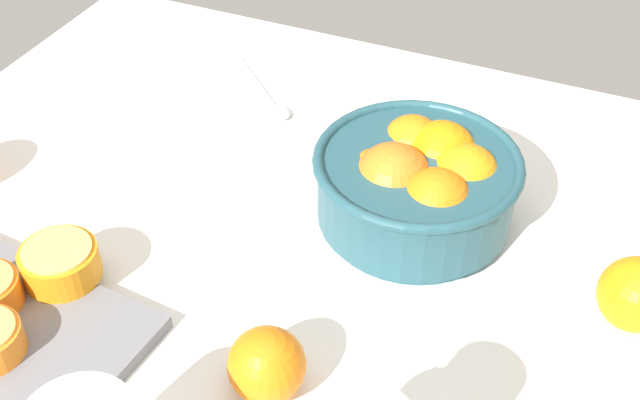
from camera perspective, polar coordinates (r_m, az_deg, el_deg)
ground_plane at (r=90.00cm, az=1.41°, el=-3.84°), size 116.59×84.97×3.00cm
fruit_bowl at (r=88.89cm, az=6.91°, el=1.22°), size 22.65×22.65×10.87cm
orange_half_0 at (r=86.28cm, az=-17.83°, el=-4.21°), size 7.94×7.94×3.82cm
loose_orange_1 at (r=84.38cm, az=21.37°, el=-6.20°), size 7.46×7.46×7.46cm
loose_orange_3 at (r=73.50cm, az=-3.78°, el=-11.53°), size 7.13×7.13×7.13cm
spoon at (r=111.50cm, az=-3.61°, el=7.28°), size 14.10×13.00×1.00cm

